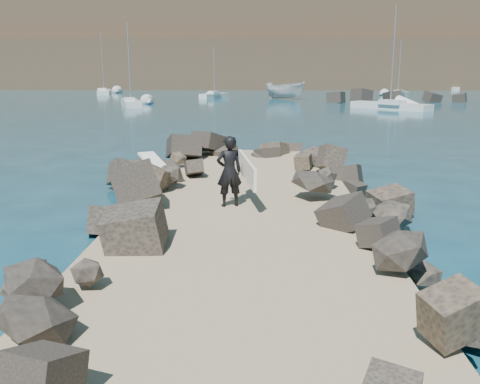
{
  "coord_description": "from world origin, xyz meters",
  "views": [
    {
      "loc": [
        0.44,
        -12.1,
        4.08
      ],
      "look_at": [
        0.0,
        -1.0,
        1.5
      ],
      "focal_mm": 40.0,
      "sensor_mm": 36.0,
      "label": 1
    }
  ],
  "objects_px": {
    "boat_imported": "(285,90)",
    "surfer_with_board": "(232,171)",
    "surfboard_resting": "(156,168)",
    "sailboat_c": "(390,106)"
  },
  "relations": [
    {
      "from": "boat_imported",
      "to": "sailboat_c",
      "type": "bearing_deg",
      "value": -116.24
    },
    {
      "from": "surfboard_resting",
      "to": "sailboat_c",
      "type": "xyz_separation_m",
      "value": [
        16.36,
        38.99,
        -0.69
      ]
    },
    {
      "from": "surfer_with_board",
      "to": "sailboat_c",
      "type": "bearing_deg",
      "value": 71.72
    },
    {
      "from": "surfboard_resting",
      "to": "boat_imported",
      "type": "relative_size",
      "value": 0.35
    },
    {
      "from": "sailboat_c",
      "to": "surfboard_resting",
      "type": "bearing_deg",
      "value": -112.77
    },
    {
      "from": "surfboard_resting",
      "to": "surfer_with_board",
      "type": "xyz_separation_m",
      "value": [
        2.52,
        -2.91,
        0.48
      ]
    },
    {
      "from": "boat_imported",
      "to": "surfer_with_board",
      "type": "bearing_deg",
      "value": -149.08
    },
    {
      "from": "surfboard_resting",
      "to": "sailboat_c",
      "type": "height_order",
      "value": "sailboat_c"
    },
    {
      "from": "surfboard_resting",
      "to": "surfer_with_board",
      "type": "relative_size",
      "value": 0.95
    },
    {
      "from": "surfboard_resting",
      "to": "sailboat_c",
      "type": "bearing_deg",
      "value": 37.23
    }
  ]
}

